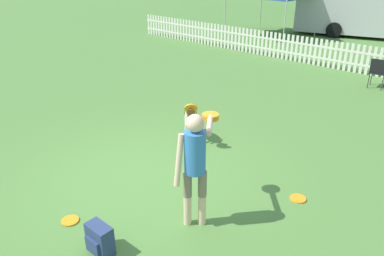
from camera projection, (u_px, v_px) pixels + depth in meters
name	position (u px, v px, depth m)	size (l,w,h in m)	color
ground_plane	(142.00, 176.00, 6.37)	(240.00, 240.00, 0.00)	#4C7A38
handler_person	(196.00, 157.00, 4.85)	(0.62, 1.08, 1.65)	beige
leaping_dog	(191.00, 113.00, 7.37)	(0.86, 0.91, 0.96)	brown
frisbee_near_handler	(70.00, 221.00, 5.28)	(0.24, 0.24, 0.02)	orange
frisbee_near_dog	(298.00, 199.00, 5.76)	(0.24, 0.24, 0.02)	orange
backpack_on_grass	(100.00, 240.00, 4.65)	(0.36, 0.23, 0.41)	navy
picket_fence	(343.00, 56.00, 12.04)	(18.65, 0.04, 0.90)	silver
folding_chair_blue_left	(378.00, 71.00, 10.34)	(0.47, 0.49, 0.86)	#333338
equipment_trailer	(353.00, 9.00, 17.23)	(5.77, 3.57, 2.16)	#B7B7B7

